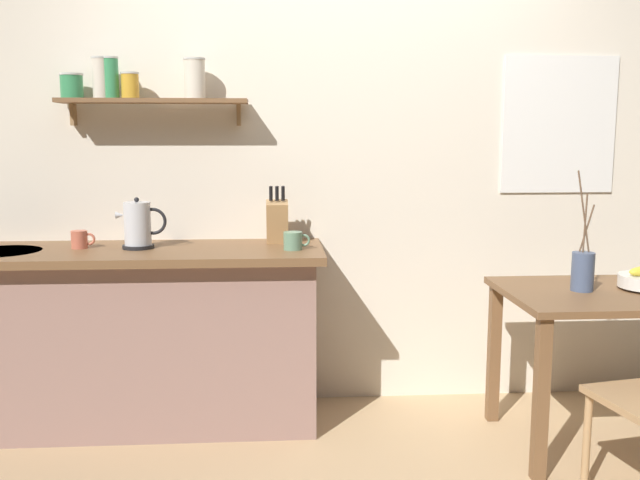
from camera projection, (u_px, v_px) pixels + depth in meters
The scene contains 10 objects.
ground_plane at pixel (344, 444), 3.30m from camera, with size 14.00×14.00×0.00m, color tan.
back_wall at pixel (371, 155), 3.75m from camera, with size 6.80×0.11×2.70m.
kitchen_counter at pixel (140, 336), 3.47m from camera, with size 1.83×0.63×0.91m.
wall_shelf at pixel (138, 88), 3.46m from camera, with size 0.94×0.20×0.34m.
dining_table at pixel (608, 317), 3.21m from camera, with size 0.96×0.73×0.75m.
twig_vase at pixel (583, 270), 3.18m from camera, with size 0.10×0.10×0.56m.
electric_kettle at pixel (138, 225), 3.39m from camera, with size 0.25×0.15×0.25m.
knife_block at pixel (277, 221), 3.55m from camera, with size 0.11×0.15×0.30m.
coffee_mug_by_sink at pixel (80, 239), 3.40m from camera, with size 0.12×0.08×0.09m.
coffee_mug_spare at pixel (294, 241), 3.36m from camera, with size 0.13×0.09×0.09m.
Camera 1 is at (-0.33, -3.10, 1.46)m, focal length 38.82 mm.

